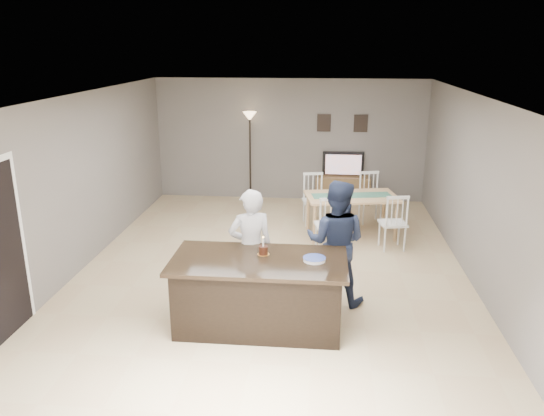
# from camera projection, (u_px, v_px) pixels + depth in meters

# --- Properties ---
(floor) EXTENTS (8.00, 8.00, 0.00)m
(floor) POSITION_uv_depth(u_px,v_px,m) (273.00, 268.00, 8.44)
(floor) COLOR tan
(floor) RESTS_ON ground
(room_shell) EXTENTS (8.00, 8.00, 8.00)m
(room_shell) POSITION_uv_depth(u_px,v_px,m) (273.00, 165.00, 7.94)
(room_shell) COLOR slate
(room_shell) RESTS_ON floor
(kitchen_island) EXTENTS (2.15, 1.10, 0.90)m
(kitchen_island) POSITION_uv_depth(u_px,v_px,m) (259.00, 292.00, 6.59)
(kitchen_island) COLOR black
(kitchen_island) RESTS_ON floor
(tv_console) EXTENTS (1.20, 0.40, 0.60)m
(tv_console) POSITION_uv_depth(u_px,v_px,m) (342.00, 190.00, 11.82)
(tv_console) COLOR brown
(tv_console) RESTS_ON floor
(television) EXTENTS (0.91, 0.12, 0.53)m
(television) POSITION_uv_depth(u_px,v_px,m) (343.00, 164.00, 11.72)
(television) COLOR black
(television) RESTS_ON tv_console
(tv_screen_glow) EXTENTS (0.78, 0.00, 0.78)m
(tv_screen_glow) POSITION_uv_depth(u_px,v_px,m) (343.00, 165.00, 11.64)
(tv_screen_glow) COLOR orange
(tv_screen_glow) RESTS_ON tv_console
(picture_frames) EXTENTS (1.10, 0.02, 0.38)m
(picture_frames) POSITION_uv_depth(u_px,v_px,m) (342.00, 123.00, 11.59)
(picture_frames) COLOR black
(picture_frames) RESTS_ON room_shell
(woman) EXTENTS (0.69, 0.56, 1.63)m
(woman) POSITION_uv_depth(u_px,v_px,m) (251.00, 249.00, 7.02)
(woman) COLOR #B6B5BA
(woman) RESTS_ON floor
(man) EXTENTS (0.96, 0.83, 1.72)m
(man) POSITION_uv_depth(u_px,v_px,m) (336.00, 242.00, 7.13)
(man) COLOR #1A223A
(man) RESTS_ON floor
(birthday_cake) EXTENTS (0.16, 0.16, 0.24)m
(birthday_cake) POSITION_uv_depth(u_px,v_px,m) (263.00, 250.00, 6.59)
(birthday_cake) COLOR #EDAB45
(birthday_cake) RESTS_ON kitchen_island
(plate_stack) EXTENTS (0.28, 0.28, 0.04)m
(plate_stack) POSITION_uv_depth(u_px,v_px,m) (314.00, 259.00, 6.40)
(plate_stack) COLOR white
(plate_stack) RESTS_ON kitchen_island
(dining_table) EXTENTS (1.87, 2.10, 1.00)m
(dining_table) POSITION_uv_depth(u_px,v_px,m) (351.00, 202.00, 9.68)
(dining_table) COLOR tan
(dining_table) RESTS_ON floor
(floor_lamp) EXTENTS (0.30, 0.30, 1.99)m
(floor_lamp) POSITION_uv_depth(u_px,v_px,m) (250.00, 132.00, 11.66)
(floor_lamp) COLOR black
(floor_lamp) RESTS_ON floor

